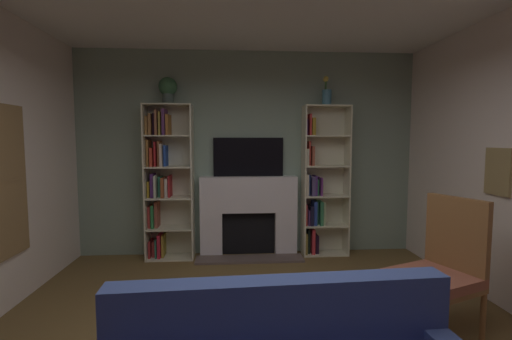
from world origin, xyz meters
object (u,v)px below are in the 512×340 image
bookshelf_left (165,179)px  vase_with_flowers (327,95)px  fireplace (249,214)px  potted_plant (168,89)px  tv (248,157)px  bookshelf_right (319,187)px  armchair (440,267)px

bookshelf_left → vase_with_flowers: size_ratio=5.21×
fireplace → potted_plant: bearing=-177.5°
fireplace → bookshelf_left: size_ratio=0.69×
tv → potted_plant: size_ratio=2.73×
tv → bookshelf_left: bookshelf_left is taller
potted_plant → vase_with_flowers: size_ratio=0.89×
potted_plant → tv: bearing=6.4°
bookshelf_left → bookshelf_right: (2.14, 0.02, -0.13)m
vase_with_flowers → armchair: 2.70m
bookshelf_right → potted_plant: potted_plant is taller
bookshelf_left → tv: bearing=4.9°
fireplace → bookshelf_left: 1.25m
bookshelf_right → fireplace: bearing=179.6°
bookshelf_right → vase_with_flowers: (0.07, -0.04, 1.28)m
fireplace → tv: size_ratio=1.49×
bookshelf_left → armchair: bookshelf_left is taller
vase_with_flowers → armchair: size_ratio=0.35×
bookshelf_right → vase_with_flowers: bearing=-28.0°
potted_plant → armchair: bearing=-38.6°
bookshelf_left → vase_with_flowers: (2.21, -0.02, 1.15)m
bookshelf_right → tv: bearing=175.3°
potted_plant → armchair: (2.58, -2.06, -1.74)m
tv → armchair: size_ratio=0.86×
tv → potted_plant: potted_plant is taller
tv → bookshelf_right: (1.00, -0.08, -0.42)m
fireplace → armchair: size_ratio=1.28×
tv → bookshelf_left: size_ratio=0.47×
tv → potted_plant: 1.41m
armchair → tv: bearing=124.7°
bookshelf_left → armchair: size_ratio=1.85×
bookshelf_right → armchair: size_ratio=1.85×
armchair → bookshelf_left: bearing=141.9°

